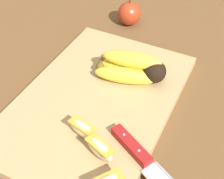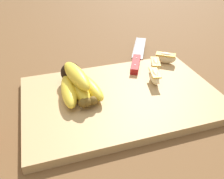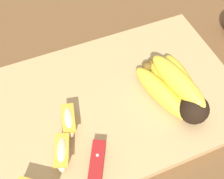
# 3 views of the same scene
# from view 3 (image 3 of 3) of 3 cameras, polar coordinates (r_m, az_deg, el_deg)

# --- Properties ---
(ground_plane) EXTENTS (6.00, 6.00, 0.00)m
(ground_plane) POSITION_cam_3_polar(r_m,az_deg,el_deg) (0.55, 1.47, -3.89)
(ground_plane) COLOR brown
(cutting_board) EXTENTS (0.48, 0.32, 0.02)m
(cutting_board) POSITION_cam_3_polar(r_m,az_deg,el_deg) (0.55, 1.00, -2.08)
(cutting_board) COLOR tan
(cutting_board) RESTS_ON ground_plane
(banana_bunch) EXTENTS (0.11, 0.16, 0.07)m
(banana_bunch) POSITION_cam_3_polar(r_m,az_deg,el_deg) (0.54, 12.75, 0.14)
(banana_bunch) COLOR black
(banana_bunch) RESTS_ON cutting_board
(apple_wedge_middle) EXTENTS (0.04, 0.07, 0.04)m
(apple_wedge_middle) POSITION_cam_3_polar(r_m,az_deg,el_deg) (0.48, -9.92, -12.44)
(apple_wedge_middle) COLOR beige
(apple_wedge_middle) RESTS_ON cutting_board
(apple_wedge_far) EXTENTS (0.03, 0.06, 0.04)m
(apple_wedge_far) POSITION_cam_3_polar(r_m,az_deg,el_deg) (0.50, -8.64, -6.32)
(apple_wedge_far) COLOR beige
(apple_wedge_far) RESTS_ON cutting_board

